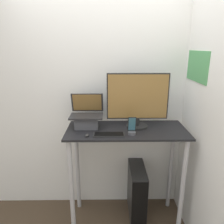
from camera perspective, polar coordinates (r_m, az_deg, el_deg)
wall_back at (r=2.46m, az=3.28°, el=2.91°), size 6.00×0.05×2.60m
wall_side_right at (r=2.06m, az=23.88°, el=-1.35°), size 0.06×6.00×2.60m
desk at (r=2.29m, az=3.70°, el=-10.22°), size 1.20×0.53×1.10m
laptop at (r=2.22m, az=-6.63°, el=-1.64°), size 0.33×0.27×0.33m
monitor at (r=2.18m, az=6.70°, el=2.75°), size 0.61×0.22×0.55m
keyboard at (r=2.04m, az=-0.80°, el=-5.90°), size 0.29×0.11×0.02m
mouse at (r=2.03m, az=-6.56°, el=-6.04°), size 0.04×0.06×0.03m
cell_phone at (r=2.06m, az=5.21°, el=-4.52°), size 0.07×0.07×0.17m
computer_tower at (r=2.68m, az=6.48°, el=-19.83°), size 0.17×0.49×0.60m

